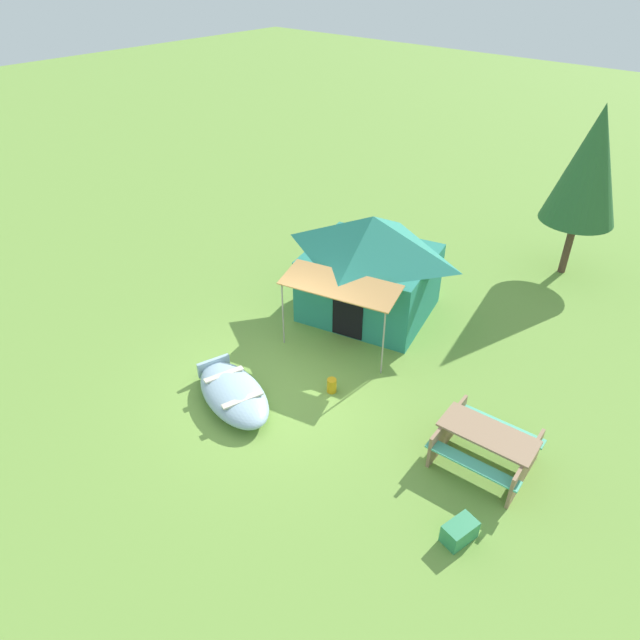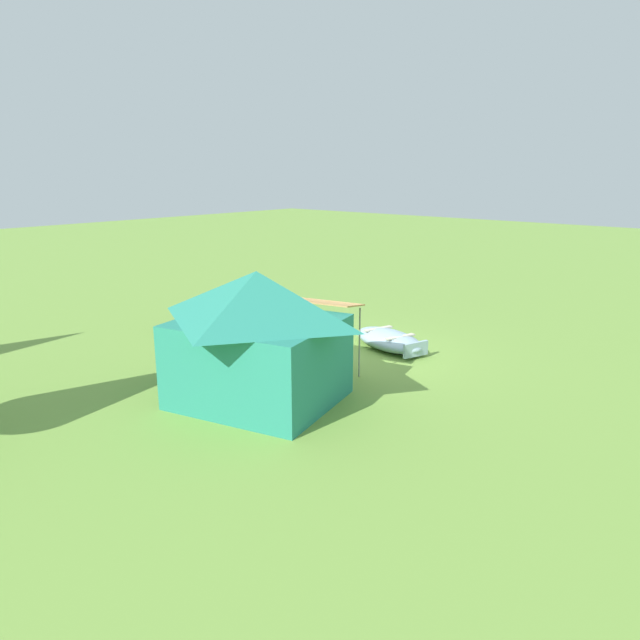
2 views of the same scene
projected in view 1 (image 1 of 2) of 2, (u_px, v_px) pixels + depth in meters
The scene contains 7 objects.
ground_plane at pixel (282, 385), 12.04m from camera, with size 80.00×80.00×0.00m, color #729D40.
beached_rowboat at pixel (233, 393), 11.48m from camera, with size 2.47×1.73×0.46m.
canvas_cabin_tent at pixel (371, 265), 13.66m from camera, with size 3.71×4.18×2.59m.
picnic_table at pixel (486, 444), 10.03m from camera, with size 1.78×1.55×0.75m.
cooler_box at pixel (460, 532), 8.89m from camera, with size 0.55×0.33×0.35m, color #318A58.
fuel_can at pixel (332, 385), 11.80m from camera, with size 0.20×0.20×0.32m, color gold.
pine_tree_back_left at pixel (590, 165), 14.38m from camera, with size 1.93×1.93×4.61m.
Camera 1 is at (6.64, -6.37, 7.93)m, focal length 31.86 mm.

